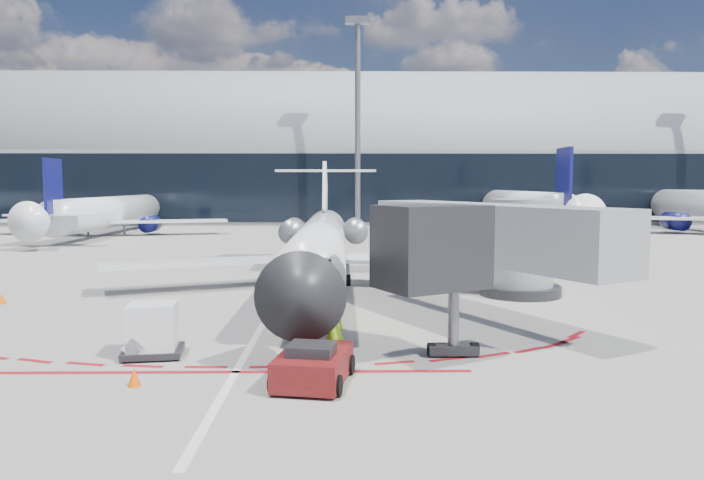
{
  "coord_description": "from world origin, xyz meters",
  "views": [
    {
      "loc": [
        3.19,
        -29.67,
        5.56
      ],
      "look_at": [
        3.61,
        -0.31,
        2.92
      ],
      "focal_mm": 32.0,
      "sensor_mm": 36.0,
      "label": 1
    }
  ],
  "objects_px": {
    "ramp_worker": "(334,331)",
    "uld_container": "(153,330)",
    "regional_jet": "(320,245)",
    "pushback_tug": "(313,365)"
  },
  "relations": [
    {
      "from": "regional_jet",
      "to": "ramp_worker",
      "type": "distance_m",
      "value": 13.45
    },
    {
      "from": "regional_jet",
      "to": "ramp_worker",
      "type": "height_order",
      "value": "regional_jet"
    },
    {
      "from": "regional_jet",
      "to": "pushback_tug",
      "type": "bearing_deg",
      "value": -88.53
    },
    {
      "from": "regional_jet",
      "to": "pushback_tug",
      "type": "xyz_separation_m",
      "value": [
        0.4,
        -15.47,
        -1.84
      ]
    },
    {
      "from": "pushback_tug",
      "to": "ramp_worker",
      "type": "relative_size",
      "value": 2.37
    },
    {
      "from": "pushback_tug",
      "to": "regional_jet",
      "type": "bearing_deg",
      "value": 101.91
    },
    {
      "from": "ramp_worker",
      "to": "uld_container",
      "type": "xyz_separation_m",
      "value": [
        -5.85,
        0.68,
        -0.12
      ]
    },
    {
      "from": "ramp_worker",
      "to": "uld_container",
      "type": "bearing_deg",
      "value": -35.0
    },
    {
      "from": "pushback_tug",
      "to": "uld_container",
      "type": "bearing_deg",
      "value": 162.59
    },
    {
      "from": "pushback_tug",
      "to": "ramp_worker",
      "type": "bearing_deg",
      "value": 86.08
    }
  ]
}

